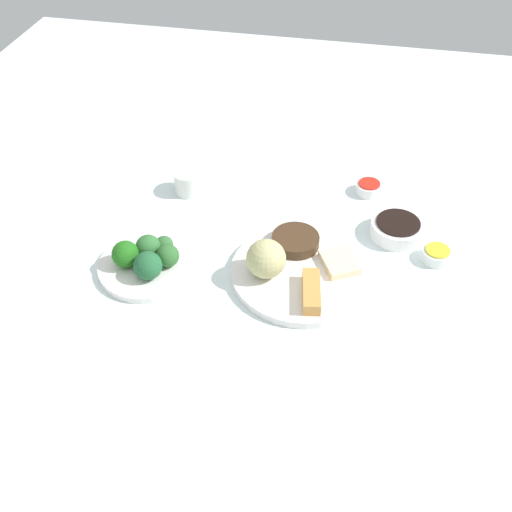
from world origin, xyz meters
The scene contains 19 objects.
tabletop centered at (0.00, 0.00, 0.01)m, with size 2.20×2.20×0.02m, color white.
main_plate centered at (0.03, 0.01, 0.03)m, with size 0.28×0.28×0.02m, color white.
rice_scoop centered at (0.06, -0.06, 0.07)m, with size 0.08×0.08×0.08m, color tan.
spring_roll centered at (0.10, 0.03, 0.05)m, with size 0.10×0.03×0.02m, color #D79144.
crab_rangoon_wonton centered at (0.01, 0.07, 0.04)m, with size 0.08×0.06×0.02m, color beige.
stir_fry_heap centered at (-0.04, -0.02, 0.05)m, with size 0.10×0.10×0.02m, color #412C1A.
broccoli_plate centered at (0.07, -0.30, 0.03)m, with size 0.20×0.20×0.01m, color white.
broccoli_floret_0 centered at (0.08, -0.34, 0.06)m, with size 0.05×0.05×0.05m, color #20691A.
broccoli_floret_1 centered at (0.05, -0.30, 0.06)m, with size 0.05×0.05×0.05m, color #316A33.
broccoli_floret_2 centered at (0.11, -0.28, 0.06)m, with size 0.06×0.06×0.06m, color #215B33.
broccoli_floret_3 centered at (0.07, -0.26, 0.06)m, with size 0.05×0.05×0.05m, color #2E632C.
broccoli_floret_4 centered at (0.03, -0.27, 0.05)m, with size 0.04×0.04×0.04m, color #326433.
soy_sauce_bowl centered at (-0.13, 0.18, 0.04)m, with size 0.11×0.11×0.03m, color white.
soy_sauce_bowl_liquid centered at (-0.13, 0.18, 0.05)m, with size 0.09×0.09×0.00m, color black.
sauce_ramekin_sweet_and_sour centered at (-0.27, 0.11, 0.03)m, with size 0.06×0.06×0.02m, color white.
sauce_ramekin_sweet_and_sour_liquid centered at (-0.27, 0.11, 0.05)m, with size 0.05×0.05×0.00m, color red.
sauce_ramekin_hot_mustard centered at (-0.07, 0.26, 0.03)m, with size 0.06×0.06×0.02m, color white.
sauce_ramekin_hot_mustard_liquid centered at (-0.07, 0.26, 0.05)m, with size 0.05×0.05×0.00m, color yellow.
teacup centered at (-0.19, -0.29, 0.05)m, with size 0.06×0.06×0.05m, color silver.
Camera 1 is at (0.89, 0.09, 0.85)m, focal length 42.82 mm.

